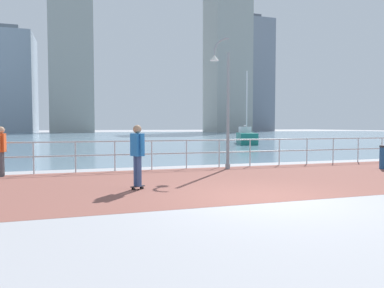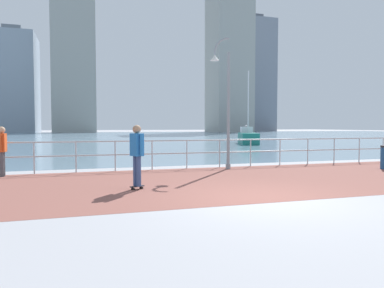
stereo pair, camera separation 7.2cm
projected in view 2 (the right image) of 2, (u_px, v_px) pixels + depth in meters
name	position (u px, v px, depth m)	size (l,w,h in m)	color
ground	(114.00, 139.00, 46.58)	(220.00, 220.00, 0.00)	#9E9EA3
brick_paving	(217.00, 181.00, 11.00)	(28.00, 6.66, 0.01)	brown
harbor_water	(108.00, 137.00, 57.13)	(180.00, 88.00, 0.00)	#6B899E
waterfront_railing	(187.00, 149.00, 14.14)	(25.25, 0.06, 1.15)	#B2BCC1
lamppost	(224.00, 96.00, 13.91)	(0.80, 0.43, 5.15)	gray
skateboarder	(137.00, 151.00, 9.43)	(0.41, 0.54, 1.72)	black
bystander	(2.00, 147.00, 11.87)	(0.26, 0.55, 1.67)	#4C4C51
sailboat_teal	(248.00, 137.00, 33.77)	(3.06, 5.11, 6.87)	#197266
tower_steel	(229.00, 55.00, 100.48)	(10.45, 11.74, 45.14)	#939993
tower_slate	(254.00, 76.00, 121.85)	(11.33, 12.34, 39.23)	slate
tower_glass	(14.00, 83.00, 96.23)	(11.56, 14.68, 28.27)	#8493A3
tower_beige	(74.00, 58.00, 93.61)	(10.84, 10.13, 41.10)	#939993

